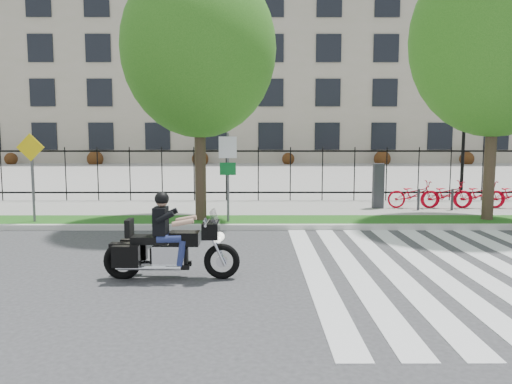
{
  "coord_description": "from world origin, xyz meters",
  "views": [
    {
      "loc": [
        1.05,
        -9.39,
        2.58
      ],
      "look_at": [
        1.09,
        3.0,
        1.17
      ],
      "focal_mm": 35.0,
      "sensor_mm": 36.0,
      "label": 1
    }
  ],
  "objects": [
    {
      "name": "ground",
      "position": [
        0.0,
        0.0,
        0.0
      ],
      "size": [
        120.0,
        120.0,
        0.0
      ],
      "primitive_type": "plane",
      "color": "#313133",
      "rests_on": "ground"
    },
    {
      "name": "curb",
      "position": [
        0.0,
        4.1,
        0.07
      ],
      "size": [
        60.0,
        0.2,
        0.15
      ],
      "primitive_type": "cube",
      "color": "beige",
      "rests_on": "ground"
    },
    {
      "name": "grass_verge",
      "position": [
        0.0,
        4.95,
        0.07
      ],
      "size": [
        60.0,
        1.5,
        0.15
      ],
      "primitive_type": "cube",
      "color": "#174812",
      "rests_on": "ground"
    },
    {
      "name": "sidewalk",
      "position": [
        0.0,
        7.45,
        0.07
      ],
      "size": [
        60.0,
        3.5,
        0.15
      ],
      "primitive_type": "cube",
      "color": "gray",
      "rests_on": "ground"
    },
    {
      "name": "plaza",
      "position": [
        0.0,
        25.0,
        0.05
      ],
      "size": [
        80.0,
        34.0,
        0.1
      ],
      "primitive_type": "cube",
      "color": "gray",
      "rests_on": "ground"
    },
    {
      "name": "crosswalk_stripes",
      "position": [
        4.83,
        0.0,
        0.01
      ],
      "size": [
        5.7,
        8.0,
        0.01
      ],
      "primitive_type": null,
      "color": "silver",
      "rests_on": "ground"
    },
    {
      "name": "iron_fence",
      "position": [
        0.0,
        9.2,
        1.15
      ],
      "size": [
        30.0,
        0.06,
        2.0
      ],
      "primitive_type": null,
      "color": "black",
      "rests_on": "sidewalk"
    },
    {
      "name": "office_building",
      "position": [
        0.0,
        44.92,
        9.97
      ],
      "size": [
        60.0,
        21.9,
        20.15
      ],
      "color": "gray",
      "rests_on": "ground"
    },
    {
      "name": "lamp_post_right",
      "position": [
        10.0,
        12.0,
        3.21
      ],
      "size": [
        1.06,
        0.7,
        4.25
      ],
      "color": "black",
      "rests_on": "ground"
    },
    {
      "name": "street_tree_1",
      "position": [
        -0.5,
        4.95,
        4.99
      ],
      "size": [
        4.34,
        4.34,
        7.35
      ],
      "color": "#36251D",
      "rests_on": "grass_verge"
    },
    {
      "name": "street_tree_2",
      "position": [
        7.84,
        4.95,
        5.26
      ],
      "size": [
        4.77,
        4.77,
        7.87
      ],
      "color": "#36251D",
      "rests_on": "grass_verge"
    },
    {
      "name": "sign_pole_regulatory",
      "position": [
        0.31,
        4.58,
        1.74
      ],
      "size": [
        0.5,
        0.09,
        2.5
      ],
      "color": "#59595B",
      "rests_on": "grass_verge"
    },
    {
      "name": "sign_pole_warning",
      "position": [
        -5.19,
        4.58,
        1.74
      ],
      "size": [
        0.78,
        0.09,
        2.49
      ],
      "color": "#59595B",
      "rests_on": "grass_verge"
    },
    {
      "name": "motorcycle_rider",
      "position": [
        -0.46,
        -0.58,
        0.64
      ],
      "size": [
        2.48,
        0.73,
        1.91
      ],
      "color": "black",
      "rests_on": "ground"
    }
  ]
}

